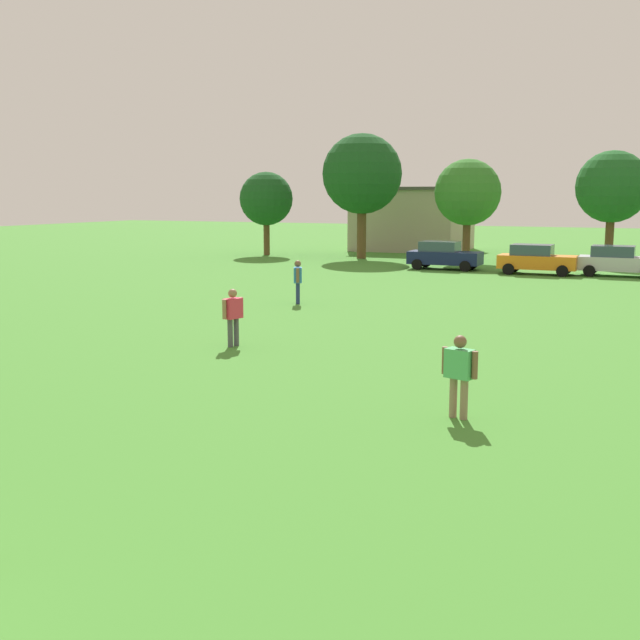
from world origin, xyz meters
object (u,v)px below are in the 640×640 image
object	(u,v)px
tree_far_left	(266,199)
tree_right	(612,187)
bystander_midfield	(298,278)
parked_car_navy_0	(444,255)
tree_left	(362,174)
tree_center	(468,193)
adult_bystander	(459,369)
parked_car_silver_2	(618,261)
bystander_near_trees	(233,312)
parked_car_orange_1	(536,259)

from	to	relation	value
tree_far_left	tree_right	size ratio (longest dim) A/B	0.84
bystander_midfield	parked_car_navy_0	world-z (taller)	bystander_midfield
tree_left	tree_center	distance (m)	7.64
bystander_midfield	tree_left	distance (m)	24.03
tree_left	tree_far_left	bearing A→B (deg)	-179.60
adult_bystander	parked_car_silver_2	xyz separation A→B (m)	(0.99, 30.82, -0.15)
tree_center	tree_far_left	bearing A→B (deg)	179.78
bystander_near_trees	adult_bystander	bearing A→B (deg)	-106.06
parked_car_orange_1	tree_left	world-z (taller)	tree_left
adult_bystander	bystander_near_trees	world-z (taller)	bystander_near_trees
tree_far_left	tree_left	bearing A→B (deg)	0.40
parked_car_orange_1	parked_car_navy_0	bearing A→B (deg)	172.81
parked_car_navy_0	tree_center	bearing A→B (deg)	90.02
adult_bystander	tree_right	size ratio (longest dim) A/B	0.23
tree_far_left	tree_center	bearing A→B (deg)	-0.22
bystander_near_trees	tree_far_left	distance (m)	35.67
adult_bystander	bystander_near_trees	size ratio (longest dim) A/B	0.99
adult_bystander	parked_car_orange_1	world-z (taller)	adult_bystander
parked_car_silver_2	tree_left	size ratio (longest dim) A/B	0.50
bystander_midfield	parked_car_navy_0	size ratio (longest dim) A/B	0.42
tree_right	adult_bystander	bearing A→B (deg)	-89.77
parked_car_silver_2	tree_far_left	size ratio (longest dim) A/B	0.70
bystander_near_trees	tree_right	bearing A→B (deg)	1.48
parked_car_silver_2	tree_left	world-z (taller)	tree_left
adult_bystander	parked_car_silver_2	size ratio (longest dim) A/B	0.39
bystander_near_trees	tree_far_left	world-z (taller)	tree_far_left
parked_car_orange_1	tree_far_left	bearing A→B (deg)	163.09
adult_bystander	parked_car_orange_1	bearing A→B (deg)	112.82
adult_bystander	bystander_midfield	distance (m)	17.11
adult_bystander	bystander_midfield	xyz separation A→B (m)	(-10.28, 13.67, 0.06)
adult_bystander	tree_far_left	size ratio (longest dim) A/B	0.28
bystander_near_trees	tree_center	distance (m)	31.90
adult_bystander	tree_left	xyz separation A→B (m)	(-16.38, 36.41, 4.85)
parked_car_orange_1	tree_far_left	world-z (taller)	tree_far_left
parked_car_orange_1	tree_center	world-z (taller)	tree_center
bystander_near_trees	bystander_midfield	xyz separation A→B (m)	(-2.29, 9.06, 0.04)
parked_car_orange_1	parked_car_silver_2	size ratio (longest dim) A/B	1.00
parked_car_silver_2	tree_center	world-z (taller)	tree_center
tree_far_left	adult_bystander	bearing A→B (deg)	-56.62
bystander_near_trees	tree_right	world-z (taller)	tree_right
tree_left	tree_center	xyz separation A→B (m)	(7.53, -0.11, -1.27)
tree_center	parked_car_orange_1	bearing A→B (deg)	-48.17
parked_car_navy_0	tree_far_left	world-z (taller)	tree_far_left
parked_car_orange_1	adult_bystander	bearing A→B (deg)	-83.78
adult_bystander	tree_right	bearing A→B (deg)	106.84
bystander_near_trees	parked_car_navy_0	world-z (taller)	bystander_near_trees
bystander_near_trees	tree_center	size ratio (longest dim) A/B	0.25
bystander_midfield	tree_right	xyz separation A→B (m)	(10.12, 26.24, 3.89)
parked_car_orange_1	parked_car_silver_2	distance (m)	4.33
bystander_midfield	tree_far_left	xyz separation A→B (m)	(-13.68, 22.69, 3.08)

